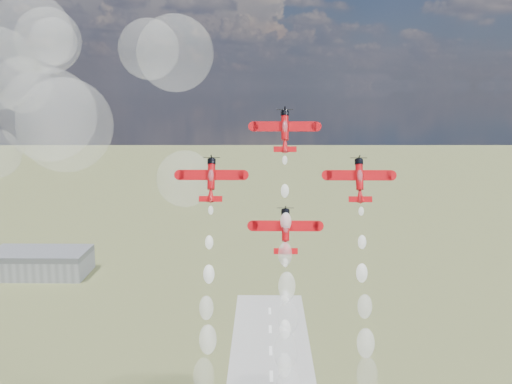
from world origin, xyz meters
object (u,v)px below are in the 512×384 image
Objects in this scene: hangar at (40,263)px; plane_right at (360,179)px; plane_left at (211,179)px; plane_slot at (286,230)px; plane_lead at (285,130)px.

plane_right reaches higher than hangar.
plane_slot is at bearing -16.05° from plane_left.
plane_lead is (121.72, -174.11, 82.06)m from hangar.
plane_right is at bearing 0.00° from plane_left.
plane_lead is 1.00× the size of plane_left.
plane_lead is 18.59m from plane_left.
plane_lead is 21.32m from plane_slot.
plane_slot is (121.72, -182.87, 62.62)m from hangar.
hangar is 3.77× the size of plane_right.
plane_lead is at bearing 16.05° from plane_left.
hangar is 3.77× the size of plane_lead.
plane_left is at bearing -59.18° from hangar.
plane_left is 1.00× the size of plane_right.
hangar is at bearing 120.82° from plane_left.
plane_right is (30.45, 0.00, 0.00)m from plane_left.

